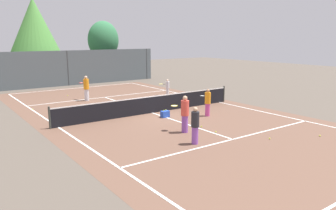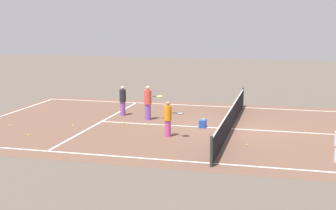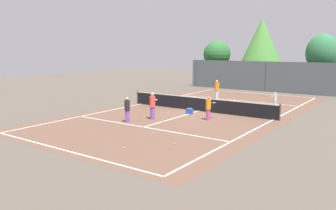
{
  "view_description": "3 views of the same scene",
  "coord_description": "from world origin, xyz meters",
  "px_view_note": "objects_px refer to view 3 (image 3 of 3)",
  "views": [
    {
      "loc": [
        -10.38,
        -15.94,
        4.35
      ],
      "look_at": [
        -0.57,
        -2.39,
        0.94
      ],
      "focal_mm": 35.47,
      "sensor_mm": 36.0,
      "label": 1
    },
    {
      "loc": [
        21.18,
        2.32,
        4.96
      ],
      "look_at": [
        -0.26,
        -3.07,
        0.94
      ],
      "focal_mm": 50.0,
      "sensor_mm": 36.0,
      "label": 2
    },
    {
      "loc": [
        12.28,
        -21.33,
        4.53
      ],
      "look_at": [
        -0.44,
        -3.33,
        0.86
      ],
      "focal_mm": 36.23,
      "sensor_mm": 36.0,
      "label": 3
    }
  ],
  "objects_px": {
    "player_2": "(275,100)",
    "tennis_ball_5": "(226,95)",
    "tennis_ball_4": "(159,123)",
    "tennis_ball_7": "(152,133)",
    "tennis_ball_1": "(174,144)",
    "tennis_ball_6": "(176,97)",
    "player_3": "(208,108)",
    "player_0": "(217,89)",
    "tennis_ball_3": "(239,112)",
    "player_1": "(152,106)",
    "player_4": "(127,109)",
    "ball_crate": "(189,111)",
    "tennis_ball_0": "(170,120)",
    "tennis_ball_8": "(124,148)",
    "tennis_ball_2": "(225,104)"
  },
  "relations": [
    {
      "from": "player_4",
      "to": "tennis_ball_1",
      "type": "bearing_deg",
      "value": -25.42
    },
    {
      "from": "player_0",
      "to": "tennis_ball_7",
      "type": "relative_size",
      "value": 26.55
    },
    {
      "from": "player_2",
      "to": "tennis_ball_5",
      "type": "xyz_separation_m",
      "value": [
        -6.19,
        4.36,
        -0.62
      ]
    },
    {
      "from": "tennis_ball_4",
      "to": "tennis_ball_7",
      "type": "height_order",
      "value": "same"
    },
    {
      "from": "player_3",
      "to": "tennis_ball_7",
      "type": "height_order",
      "value": "player_3"
    },
    {
      "from": "tennis_ball_3",
      "to": "tennis_ball_5",
      "type": "xyz_separation_m",
      "value": [
        -4.76,
        7.65,
        0.0
      ]
    },
    {
      "from": "tennis_ball_4",
      "to": "tennis_ball_6",
      "type": "height_order",
      "value": "same"
    },
    {
      "from": "player_0",
      "to": "tennis_ball_5",
      "type": "xyz_separation_m",
      "value": [
        -0.42,
        2.73,
        -0.87
      ]
    },
    {
      "from": "ball_crate",
      "to": "tennis_ball_6",
      "type": "height_order",
      "value": "ball_crate"
    },
    {
      "from": "player_2",
      "to": "player_4",
      "type": "relative_size",
      "value": 0.8
    },
    {
      "from": "player_4",
      "to": "tennis_ball_3",
      "type": "distance_m",
      "value": 8.25
    },
    {
      "from": "ball_crate",
      "to": "tennis_ball_8",
      "type": "relative_size",
      "value": 6.96
    },
    {
      "from": "tennis_ball_4",
      "to": "tennis_ball_7",
      "type": "relative_size",
      "value": 1.0
    },
    {
      "from": "player_0",
      "to": "tennis_ball_4",
      "type": "xyz_separation_m",
      "value": [
        1.77,
        -11.08,
        -0.87
      ]
    },
    {
      "from": "ball_crate",
      "to": "tennis_ball_0",
      "type": "bearing_deg",
      "value": -84.48
    },
    {
      "from": "tennis_ball_1",
      "to": "tennis_ball_6",
      "type": "bearing_deg",
      "value": 123.75
    },
    {
      "from": "tennis_ball_1",
      "to": "tennis_ball_3",
      "type": "distance_m",
      "value": 9.4
    },
    {
      "from": "player_1",
      "to": "tennis_ball_2",
      "type": "distance_m",
      "value": 8.24
    },
    {
      "from": "tennis_ball_6",
      "to": "tennis_ball_7",
      "type": "relative_size",
      "value": 1.0
    },
    {
      "from": "tennis_ball_0",
      "to": "tennis_ball_8",
      "type": "bearing_deg",
      "value": -74.39
    },
    {
      "from": "tennis_ball_8",
      "to": "tennis_ball_7",
      "type": "bearing_deg",
      "value": 102.54
    },
    {
      "from": "ball_crate",
      "to": "tennis_ball_8",
      "type": "xyz_separation_m",
      "value": [
        1.99,
        -8.93,
        -0.15
      ]
    },
    {
      "from": "tennis_ball_4",
      "to": "tennis_ball_1",
      "type": "bearing_deg",
      "value": -43.97
    },
    {
      "from": "player_4",
      "to": "tennis_ball_3",
      "type": "relative_size",
      "value": 23.82
    },
    {
      "from": "ball_crate",
      "to": "tennis_ball_6",
      "type": "distance_m",
      "value": 8.36
    },
    {
      "from": "player_0",
      "to": "tennis_ball_7",
      "type": "distance_m",
      "value": 13.58
    },
    {
      "from": "player_3",
      "to": "tennis_ball_7",
      "type": "xyz_separation_m",
      "value": [
        -0.78,
        -4.85,
        -0.77
      ]
    },
    {
      "from": "player_2",
      "to": "tennis_ball_0",
      "type": "relative_size",
      "value": 19.07
    },
    {
      "from": "tennis_ball_6",
      "to": "tennis_ball_1",
      "type": "bearing_deg",
      "value": -56.25
    },
    {
      "from": "player_3",
      "to": "tennis_ball_0",
      "type": "xyz_separation_m",
      "value": [
        -1.85,
        -1.6,
        -0.77
      ]
    },
    {
      "from": "tennis_ball_5",
      "to": "ball_crate",
      "type": "bearing_deg",
      "value": -78.59
    },
    {
      "from": "tennis_ball_0",
      "to": "tennis_ball_1",
      "type": "relative_size",
      "value": 1.0
    },
    {
      "from": "tennis_ball_4",
      "to": "tennis_ball_7",
      "type": "bearing_deg",
      "value": -61.58
    },
    {
      "from": "player_3",
      "to": "player_2",
      "type": "bearing_deg",
      "value": 72.96
    },
    {
      "from": "player_4",
      "to": "tennis_ball_0",
      "type": "xyz_separation_m",
      "value": [
        1.99,
        1.83,
        -0.77
      ]
    },
    {
      "from": "player_1",
      "to": "tennis_ball_0",
      "type": "distance_m",
      "value": 1.54
    },
    {
      "from": "tennis_ball_8",
      "to": "tennis_ball_2",
      "type": "bearing_deg",
      "value": 97.06
    },
    {
      "from": "player_3",
      "to": "tennis_ball_3",
      "type": "distance_m",
      "value": 3.6
    },
    {
      "from": "tennis_ball_1",
      "to": "tennis_ball_6",
      "type": "height_order",
      "value": "same"
    },
    {
      "from": "player_3",
      "to": "player_0",
      "type": "bearing_deg",
      "value": 113.89
    },
    {
      "from": "tennis_ball_1",
      "to": "tennis_ball_8",
      "type": "distance_m",
      "value": 2.4
    },
    {
      "from": "player_2",
      "to": "tennis_ball_6",
      "type": "relative_size",
      "value": 19.07
    },
    {
      "from": "player_1",
      "to": "player_2",
      "type": "xyz_separation_m",
      "value": [
        5.17,
        8.56,
        -0.24
      ]
    },
    {
      "from": "tennis_ball_7",
      "to": "player_2",
      "type": "bearing_deg",
      "value": 76.21
    },
    {
      "from": "tennis_ball_4",
      "to": "tennis_ball_6",
      "type": "distance_m",
      "value": 11.64
    },
    {
      "from": "player_2",
      "to": "tennis_ball_0",
      "type": "xyz_separation_m",
      "value": [
        -3.92,
        -8.34,
        -0.62
      ]
    },
    {
      "from": "tennis_ball_2",
      "to": "tennis_ball_5",
      "type": "height_order",
      "value": "same"
    },
    {
      "from": "tennis_ball_4",
      "to": "player_3",
      "type": "bearing_deg",
      "value": 54.39
    },
    {
      "from": "tennis_ball_8",
      "to": "player_2",
      "type": "bearing_deg",
      "value": 81.41
    },
    {
      "from": "player_1",
      "to": "tennis_ball_5",
      "type": "bearing_deg",
      "value": 94.53
    }
  ]
}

